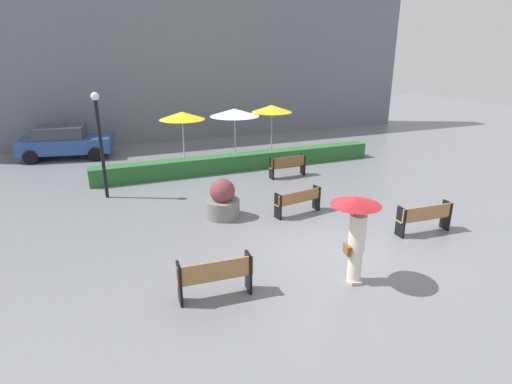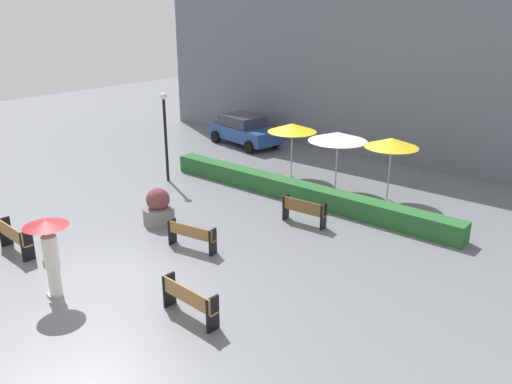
# 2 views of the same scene
# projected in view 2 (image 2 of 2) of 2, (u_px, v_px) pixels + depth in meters

# --- Properties ---
(ground_plane) EXTENTS (60.00, 60.00, 0.00)m
(ground_plane) POSITION_uv_depth(u_px,v_px,m) (111.00, 280.00, 14.53)
(ground_plane) COLOR slate
(bench_mid_center) EXTENTS (1.69, 0.60, 0.82)m
(bench_mid_center) POSITION_uv_depth(u_px,v_px,m) (191.00, 235.00, 16.21)
(bench_mid_center) COLOR olive
(bench_mid_center) RESTS_ON ground
(bench_near_right) EXTENTS (1.73, 0.47, 0.88)m
(bench_near_right) POSITION_uv_depth(u_px,v_px,m) (189.00, 299.00, 12.61)
(bench_near_right) COLOR #9E7242
(bench_near_right) RESTS_ON ground
(bench_back_row) EXTENTS (1.63, 0.44, 0.89)m
(bench_back_row) POSITION_uv_depth(u_px,v_px,m) (304.00, 210.00, 18.05)
(bench_back_row) COLOR brown
(bench_back_row) RESTS_ON ground
(bench_near_left) EXTENTS (1.66, 0.46, 0.93)m
(bench_near_left) POSITION_uv_depth(u_px,v_px,m) (14.00, 237.00, 15.93)
(bench_near_left) COLOR #9E7242
(bench_near_left) RESTS_ON ground
(pedestrian_with_umbrella) EXTENTS (1.13, 1.13, 2.08)m
(pedestrian_with_umbrella) POSITION_uv_depth(u_px,v_px,m) (49.00, 245.00, 13.35)
(pedestrian_with_umbrella) COLOR silver
(pedestrian_with_umbrella) RESTS_ON ground
(planter_pot) EXTENTS (1.07, 1.07, 1.28)m
(planter_pot) POSITION_uv_depth(u_px,v_px,m) (158.00, 208.00, 18.10)
(planter_pot) COLOR slate
(planter_pot) RESTS_ON ground
(lamp_post) EXTENTS (0.28, 0.28, 3.74)m
(lamp_post) POSITION_uv_depth(u_px,v_px,m) (165.00, 127.00, 21.93)
(lamp_post) COLOR black
(lamp_post) RESTS_ON ground
(patio_umbrella_yellow) EXTENTS (2.09, 2.09, 2.35)m
(patio_umbrella_yellow) POSITION_uv_depth(u_px,v_px,m) (292.00, 128.00, 22.49)
(patio_umbrella_yellow) COLOR silver
(patio_umbrella_yellow) RESTS_ON ground
(patio_umbrella_white) EXTENTS (2.33, 2.33, 2.40)m
(patio_umbrella_white) POSITION_uv_depth(u_px,v_px,m) (338.00, 137.00, 20.78)
(patio_umbrella_white) COLOR silver
(patio_umbrella_white) RESTS_ON ground
(patio_umbrella_yellow_far) EXTENTS (2.03, 2.03, 2.43)m
(patio_umbrella_yellow_far) POSITION_uv_depth(u_px,v_px,m) (392.00, 143.00, 19.79)
(patio_umbrella_yellow_far) COLOR silver
(patio_umbrella_yellow_far) RESTS_ON ground
(hedge_strip) EXTENTS (12.66, 0.70, 0.70)m
(hedge_strip) POSITION_uv_depth(u_px,v_px,m) (300.00, 192.00, 20.27)
(hedge_strip) COLOR #28602D
(hedge_strip) RESTS_ON ground
(building_facade) EXTENTS (28.00, 1.20, 9.02)m
(building_facade) POSITION_uv_depth(u_px,v_px,m) (391.00, 64.00, 24.59)
(building_facade) COLOR slate
(building_facade) RESTS_ON ground
(parked_car) EXTENTS (4.44, 2.56, 1.57)m
(parked_car) POSITION_uv_depth(u_px,v_px,m) (244.00, 130.00, 28.14)
(parked_car) COLOR #28478C
(parked_car) RESTS_ON ground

